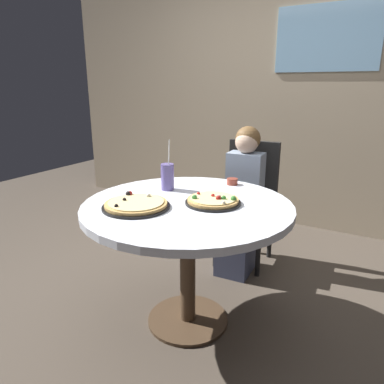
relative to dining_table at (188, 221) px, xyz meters
name	(u,v)px	position (x,y,z in m)	size (l,w,h in m)	color
ground_plane	(188,320)	(0.00, 0.00, -0.64)	(8.00, 8.00, 0.00)	#4C4238
wall_with_window	(292,75)	(0.00, 1.95, 0.81)	(5.20, 0.13, 2.90)	tan
dining_table	(188,221)	(0.00, 0.00, 0.00)	(1.15, 1.15, 0.75)	silver
chair_wooden	(249,196)	(-0.01, 0.96, -0.11)	(0.42, 0.42, 0.95)	black
diner_child	(241,208)	(0.00, 0.78, -0.16)	(0.27, 0.42, 1.08)	#3F4766
pizza_veggie	(136,205)	(-0.20, -0.20, 0.12)	(0.36, 0.36, 0.05)	black
pizza_cheese	(213,201)	(0.13, 0.06, 0.12)	(0.30, 0.30, 0.05)	black
soda_cup	(168,177)	(-0.24, 0.16, 0.19)	(0.08, 0.08, 0.31)	#6659A5
sauce_bowl	(232,182)	(0.06, 0.47, 0.13)	(0.07, 0.07, 0.04)	brown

